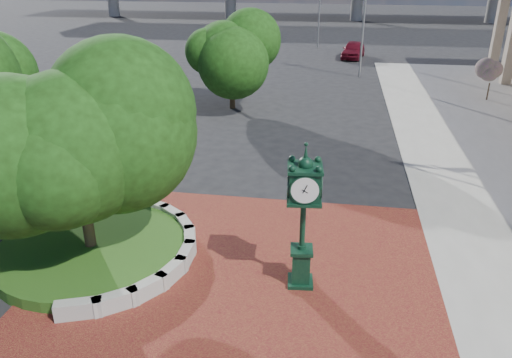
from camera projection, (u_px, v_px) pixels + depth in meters
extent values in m
plane|color=black|center=(241.00, 269.00, 15.72)|extent=(200.00, 200.00, 0.00)
cube|color=maroon|center=(235.00, 287.00, 14.81)|extent=(12.00, 12.00, 0.04)
cube|color=#9E9B93|center=(79.00, 310.00, 13.47)|extent=(1.29, 0.76, 0.54)
cube|color=#9E9B93|center=(116.00, 302.00, 13.77)|extent=(1.20, 1.04, 0.54)
cube|color=#9E9B93|center=(148.00, 289.00, 14.30)|extent=(1.00, 1.22, 0.54)
cube|color=#9E9B93|center=(172.00, 273.00, 15.03)|extent=(0.71, 1.30, 0.54)
cube|color=#9E9B93|center=(186.00, 256.00, 15.87)|extent=(0.35, 1.25, 0.54)
cube|color=#9E9B93|center=(190.00, 241.00, 16.76)|extent=(0.71, 1.30, 0.54)
cube|color=#9E9B93|center=(185.00, 227.00, 17.61)|extent=(1.00, 1.22, 0.54)
cube|color=#9E9B93|center=(173.00, 216.00, 18.35)|extent=(1.20, 1.04, 0.54)
cube|color=#9E9B93|center=(155.00, 209.00, 18.89)|extent=(1.29, 0.76, 0.54)
cylinder|color=#1D4614|center=(92.00, 250.00, 16.37)|extent=(6.10, 6.10, 0.40)
cylinder|color=#9E9B93|center=(357.00, 0.00, 76.92)|extent=(1.80, 1.80, 6.00)
cylinder|color=#9E9B93|center=(494.00, 2.00, 74.01)|extent=(1.80, 1.80, 6.00)
cylinder|color=#38281C|center=(88.00, 226.00, 16.01)|extent=(0.36, 0.36, 2.17)
sphere|color=#17350E|center=(76.00, 149.00, 14.94)|extent=(5.20, 5.20, 5.20)
cylinder|color=#38281C|center=(232.00, 94.00, 32.15)|extent=(0.36, 0.36, 1.92)
sphere|color=#17350E|center=(231.00, 58.00, 31.23)|extent=(4.40, 4.40, 4.40)
cube|color=black|center=(300.00, 282.00, 14.95)|extent=(0.82, 0.82, 0.15)
cube|color=black|center=(301.00, 266.00, 14.72)|extent=(0.56, 0.56, 1.03)
cube|color=black|center=(302.00, 250.00, 14.50)|extent=(0.72, 0.72, 0.11)
cylinder|color=black|center=(303.00, 224.00, 14.15)|extent=(0.16, 0.16, 1.59)
cube|color=black|center=(304.00, 183.00, 13.63)|extent=(0.92, 0.92, 0.84)
cylinder|color=white|center=(305.00, 190.00, 13.23)|extent=(0.75, 0.13, 0.75)
cylinder|color=white|center=(304.00, 177.00, 14.04)|extent=(0.75, 0.13, 0.75)
cylinder|color=white|center=(288.00, 183.00, 13.66)|extent=(0.13, 0.75, 0.75)
cylinder|color=white|center=(321.00, 184.00, 13.61)|extent=(0.13, 0.75, 0.75)
sphere|color=black|center=(305.00, 164.00, 13.40)|extent=(0.41, 0.41, 0.41)
cone|color=black|center=(306.00, 153.00, 13.27)|extent=(0.17, 0.17, 0.47)
imported|color=#5D0D1B|center=(353.00, 50.00, 48.41)|extent=(2.58, 4.93, 1.60)
cylinder|color=slate|center=(364.00, 17.00, 39.08)|extent=(0.17, 0.17, 9.47)
cylinder|color=slate|center=(320.00, 7.00, 52.77)|extent=(0.15, 0.15, 8.40)
cylinder|color=#38281C|center=(488.00, 92.00, 34.09)|extent=(0.10, 0.10, 1.20)
sphere|color=#B3599A|center=(491.00, 77.00, 33.68)|extent=(1.20, 1.20, 1.20)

